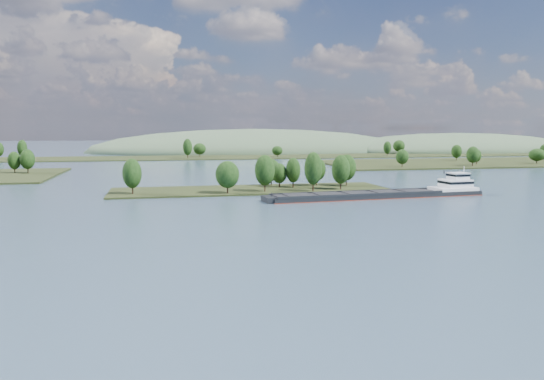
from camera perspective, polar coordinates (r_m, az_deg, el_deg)
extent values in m
plane|color=#375060|center=(134.67, 2.08, -2.99)|extent=(1800.00, 1800.00, 0.00)
cube|color=black|center=(192.83, -2.29, -0.06)|extent=(100.00, 30.00, 1.20)
cylinder|color=black|center=(186.46, 4.44, 0.57)|extent=(0.50, 0.50, 4.52)
ellipsoid|color=black|center=(185.94, 4.46, 2.33)|extent=(6.33, 6.33, 11.61)
cylinder|color=black|center=(205.08, -0.08, 0.98)|extent=(0.50, 0.50, 3.32)
ellipsoid|color=black|center=(204.71, -0.08, 2.16)|extent=(7.37, 7.37, 8.54)
cylinder|color=black|center=(185.04, -0.78, 0.50)|extent=(0.50, 0.50, 4.20)
ellipsoid|color=black|center=(184.54, -0.78, 2.15)|extent=(7.13, 7.13, 10.81)
cylinder|color=black|center=(198.38, 0.80, 0.73)|extent=(0.50, 0.50, 2.95)
ellipsoid|color=black|center=(198.02, 0.80, 1.81)|extent=(5.70, 5.70, 7.58)
cylinder|color=black|center=(180.38, -4.81, 0.22)|extent=(0.50, 0.50, 3.62)
ellipsoid|color=black|center=(179.92, -4.82, 1.68)|extent=(8.16, 8.16, 9.30)
cylinder|color=black|center=(183.87, -14.78, 0.19)|extent=(0.50, 0.50, 3.91)
ellipsoid|color=black|center=(183.40, -14.82, 1.73)|extent=(6.39, 6.39, 10.05)
cylinder|color=black|center=(197.66, 2.28, 0.81)|extent=(0.50, 0.50, 3.65)
ellipsoid|color=black|center=(197.24, 2.29, 2.15)|extent=(5.52, 5.52, 9.39)
cylinder|color=black|center=(206.01, 8.00, 1.02)|extent=(0.50, 0.50, 3.93)
ellipsoid|color=black|center=(205.58, 8.02, 2.41)|extent=(7.41, 7.41, 10.11)
cylinder|color=black|center=(192.60, 7.39, 0.67)|extent=(0.50, 0.50, 4.08)
ellipsoid|color=black|center=(192.13, 7.41, 2.20)|extent=(6.63, 6.63, 10.48)
cylinder|color=black|center=(205.12, 4.80, 0.99)|extent=(0.50, 0.50, 3.54)
ellipsoid|color=black|center=(204.73, 4.81, 2.24)|extent=(7.23, 7.23, 9.09)
cylinder|color=black|center=(284.77, -24.78, 2.05)|extent=(0.50, 0.50, 3.82)
ellipsoid|color=black|center=(284.47, -24.82, 3.02)|extent=(7.06, 7.06, 9.81)
cylinder|color=black|center=(288.83, -25.94, 2.01)|extent=(0.50, 0.50, 3.43)
ellipsoid|color=black|center=(288.56, -25.98, 2.87)|extent=(6.14, 6.14, 8.82)
cylinder|color=black|center=(307.72, 13.82, 2.72)|extent=(0.50, 0.50, 3.28)
ellipsoid|color=black|center=(307.48, 13.84, 3.49)|extent=(7.19, 7.19, 8.43)
cylinder|color=black|center=(368.31, 26.59, 2.81)|extent=(0.50, 0.50, 3.03)
ellipsoid|color=black|center=(368.12, 26.62, 3.40)|extent=(9.93, 9.93, 7.80)
cylinder|color=black|center=(328.45, 20.76, 2.76)|extent=(0.50, 0.50, 3.74)
ellipsoid|color=black|center=(328.19, 20.80, 3.58)|extent=(7.45, 7.45, 9.61)
cylinder|color=black|center=(344.04, 21.13, 2.84)|extent=(0.50, 0.50, 3.04)
ellipsoid|color=black|center=(343.83, 21.16, 3.48)|extent=(5.64, 5.64, 7.81)
cylinder|color=black|center=(379.88, 19.21, 3.27)|extent=(0.50, 0.50, 3.53)
ellipsoid|color=black|center=(379.67, 19.24, 3.95)|extent=(6.98, 6.98, 9.08)
cylinder|color=black|center=(437.32, 27.22, 3.29)|extent=(0.50, 0.50, 3.34)
ellipsoid|color=black|center=(437.14, 27.25, 3.85)|extent=(6.40, 6.40, 8.60)
cube|color=black|center=(410.63, -7.54, 3.45)|extent=(900.00, 60.00, 1.20)
cylinder|color=black|center=(428.89, 12.29, 3.83)|extent=(0.50, 0.50, 3.87)
ellipsoid|color=black|center=(428.69, 12.31, 4.49)|extent=(6.19, 6.19, 9.95)
cylinder|color=black|center=(414.68, -7.78, 3.80)|extent=(0.50, 0.50, 3.45)
ellipsoid|color=black|center=(414.49, -7.79, 4.41)|extent=(9.75, 9.75, 8.88)
cylinder|color=black|center=(469.62, 13.48, 4.04)|extent=(0.50, 0.50, 3.89)
ellipsoid|color=black|center=(469.43, 13.50, 4.64)|extent=(10.08, 10.08, 10.00)
cylinder|color=black|center=(416.52, -25.24, 3.32)|extent=(0.50, 0.50, 4.54)
ellipsoid|color=black|center=(416.29, -25.28, 4.11)|extent=(6.81, 6.81, 11.68)
cylinder|color=black|center=(406.87, 0.57, 3.76)|extent=(0.50, 0.50, 2.80)
ellipsoid|color=black|center=(406.71, 0.57, 4.26)|extent=(8.32, 8.32, 7.20)
cylinder|color=black|center=(392.80, -9.05, 3.72)|extent=(0.50, 0.50, 4.73)
ellipsoid|color=black|center=(392.54, -9.07, 4.59)|extent=(6.82, 6.82, 12.15)
ellipsoid|color=#41583C|center=(561.49, 19.37, 3.98)|extent=(260.00, 140.00, 36.00)
ellipsoid|color=#41583C|center=(517.56, -1.79, 4.16)|extent=(320.00, 160.00, 44.00)
cube|color=black|center=(176.67, 11.33, -0.66)|extent=(74.24, 15.45, 2.03)
cube|color=maroon|center=(176.72, 11.32, -0.79)|extent=(74.44, 15.65, 0.23)
cube|color=black|center=(177.18, 8.54, -0.16)|extent=(56.96, 5.22, 0.74)
cube|color=black|center=(169.14, 9.86, -0.51)|extent=(56.96, 5.22, 0.74)
cube|color=black|center=(173.17, 9.19, -0.37)|extent=(55.80, 12.96, 0.28)
cube|color=black|center=(165.25, 2.86, -0.54)|extent=(8.91, 8.23, 0.32)
cube|color=black|center=(168.93, 6.10, -0.41)|extent=(8.91, 8.23, 0.32)
cube|color=black|center=(173.13, 9.19, -0.28)|extent=(8.91, 8.23, 0.32)
cube|color=black|center=(177.82, 12.12, -0.17)|extent=(8.91, 8.23, 0.32)
cube|color=black|center=(182.94, 14.90, -0.05)|extent=(8.91, 8.23, 0.32)
cube|color=black|center=(162.38, -0.35, -1.03)|extent=(3.46, 8.50, 1.84)
cylinder|color=black|center=(162.48, -0.04, -0.57)|extent=(0.24, 0.24, 2.03)
cube|color=white|center=(191.63, 18.88, 0.15)|extent=(15.44, 10.07, 1.11)
cube|color=white|center=(191.98, 19.13, 0.70)|extent=(9.81, 8.13, 2.76)
cube|color=black|center=(191.95, 19.13, 0.81)|extent=(10.01, 8.33, 0.83)
cube|color=white|center=(192.31, 19.38, 1.42)|extent=(5.98, 5.98, 2.03)
cube|color=black|center=(192.27, 19.38, 1.53)|extent=(6.18, 6.18, 0.74)
cube|color=white|center=(192.22, 19.39, 1.75)|extent=(6.38, 6.38, 0.18)
cylinder|color=white|center=(193.50, 19.95, 2.09)|extent=(0.20, 0.20, 2.40)
cylinder|color=black|center=(192.29, 18.02, 1.86)|extent=(0.50, 0.50, 1.11)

